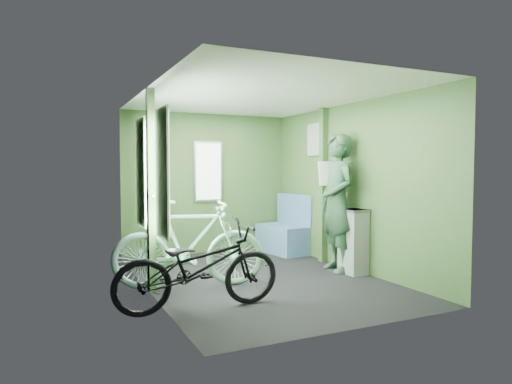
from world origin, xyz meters
TOP-DOWN VIEW (x-y plane):
  - room at (-0.04, 0.04)m, footprint 4.00×4.02m
  - bicycle_black at (-1.10, -0.94)m, footprint 1.69×0.72m
  - bicycle_mint at (-0.95, -0.10)m, footprint 1.88×1.08m
  - passenger at (1.14, -0.06)m, footprint 0.53×0.74m
  - waste_box at (1.26, -0.27)m, footprint 0.25×0.36m
  - bench_seat at (1.15, 1.45)m, footprint 0.63×0.98m

SIDE VIEW (x-z plane):
  - bicycle_black at x=-1.10m, z-range -0.47..0.47m
  - bicycle_mint at x=-0.95m, z-range -0.56..0.56m
  - bench_seat at x=1.15m, z-range -0.20..0.77m
  - waste_box at x=1.26m, z-range 0.00..0.86m
  - passenger at x=1.14m, z-range 0.00..1.87m
  - room at x=-0.04m, z-range 0.28..2.59m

